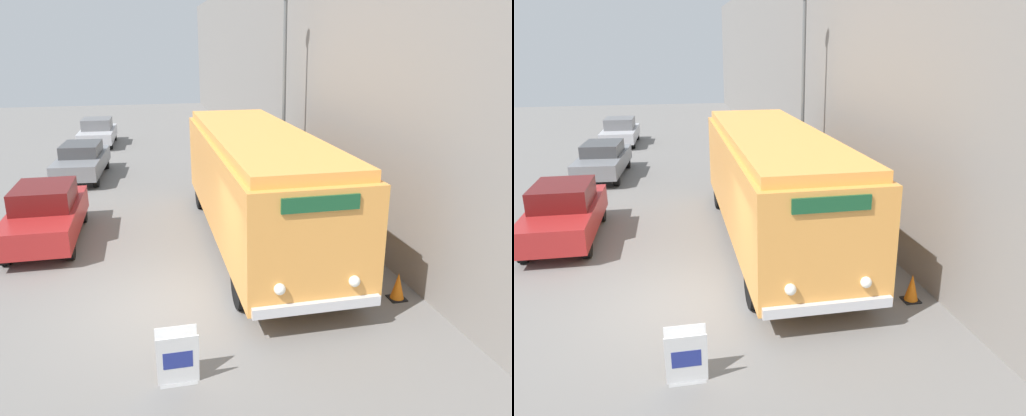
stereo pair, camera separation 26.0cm
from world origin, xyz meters
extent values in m
plane|color=slate|center=(0.00, 0.00, 0.00)|extent=(80.00, 80.00, 0.00)
cube|color=gray|center=(5.67, 10.00, 4.39)|extent=(0.30, 60.00, 8.77)
cylinder|color=black|center=(1.58, -0.30, 0.52)|extent=(0.28, 1.04, 1.04)
cylinder|color=black|center=(3.90, -0.30, 0.52)|extent=(0.28, 1.04, 1.04)
cylinder|color=black|center=(1.58, 6.72, 0.52)|extent=(0.28, 1.04, 1.04)
cylinder|color=black|center=(3.90, 6.72, 0.52)|extent=(0.28, 1.04, 1.04)
cube|color=#EF9E47|center=(2.74, 3.21, 1.70)|extent=(2.64, 9.82, 2.37)
cube|color=#FEA74B|center=(2.74, 3.21, 3.01)|extent=(2.43, 9.43, 0.24)
cube|color=silver|center=(2.74, -1.76, 0.64)|extent=(2.51, 0.12, 0.20)
sphere|color=white|center=(2.01, -1.73, 1.07)|extent=(0.22, 0.22, 0.22)
sphere|color=white|center=(3.46, -1.73, 1.07)|extent=(0.22, 0.22, 0.22)
cube|color=#19512D|center=(2.74, -1.72, 2.64)|extent=(1.45, 0.06, 0.28)
cube|color=gray|center=(0.08, -2.57, 0.00)|extent=(0.61, 0.21, 0.01)
cube|color=white|center=(0.08, -2.65, 0.48)|extent=(0.68, 0.19, 0.96)
cube|color=white|center=(0.08, -2.48, 0.48)|extent=(0.68, 0.19, 0.96)
cube|color=navy|center=(0.08, -2.67, 0.50)|extent=(0.47, 0.07, 0.34)
cylinder|color=#595E60|center=(4.57, 7.08, 3.38)|extent=(0.12, 0.12, 6.76)
cylinder|color=black|center=(-3.80, 3.12, 0.33)|extent=(0.22, 0.66, 0.66)
cylinder|color=black|center=(-2.26, 3.10, 0.33)|extent=(0.22, 0.66, 0.66)
cylinder|color=black|center=(-3.76, 6.05, 0.33)|extent=(0.22, 0.66, 0.66)
cylinder|color=black|center=(-2.22, 6.03, 0.33)|extent=(0.22, 0.66, 0.66)
cube|color=#A52323|center=(-3.01, 4.57, 0.67)|extent=(1.85, 4.35, 0.68)
cube|color=#5B1313|center=(-3.01, 4.68, 1.31)|extent=(1.55, 1.97, 0.59)
cylinder|color=black|center=(-3.59, 10.38, 0.35)|extent=(0.22, 0.70, 0.70)
cylinder|color=black|center=(-2.12, 10.28, 0.35)|extent=(0.22, 0.70, 0.70)
cylinder|color=black|center=(-3.37, 13.47, 0.35)|extent=(0.22, 0.70, 0.70)
cylinder|color=black|center=(-1.90, 13.36, 0.35)|extent=(0.22, 0.70, 0.70)
cube|color=slate|center=(-2.75, 11.87, 0.65)|extent=(2.05, 4.61, 0.61)
cube|color=#3F4043|center=(-2.74, 11.98, 1.20)|extent=(1.61, 2.12, 0.48)
cylinder|color=black|center=(-3.45, 18.03, 0.31)|extent=(0.22, 0.62, 0.62)
cylinder|color=black|center=(-1.93, 17.98, 0.31)|extent=(0.22, 0.62, 0.62)
cylinder|color=black|center=(-3.36, 20.74, 0.31)|extent=(0.22, 0.62, 0.62)
cylinder|color=black|center=(-1.83, 20.69, 0.31)|extent=(0.22, 0.62, 0.62)
cube|color=#B7B7BC|center=(-2.64, 19.36, 0.60)|extent=(1.93, 4.17, 0.58)
cube|color=slate|center=(-2.64, 19.46, 1.18)|extent=(1.58, 1.90, 0.58)
cube|color=black|center=(4.95, -0.75, 0.01)|extent=(0.36, 0.36, 0.03)
cone|color=orange|center=(4.95, -0.75, 0.33)|extent=(0.30, 0.30, 0.59)
camera|label=1|loc=(-0.23, -9.57, 5.25)|focal=35.00mm
camera|label=2|loc=(0.03, -9.62, 5.25)|focal=35.00mm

